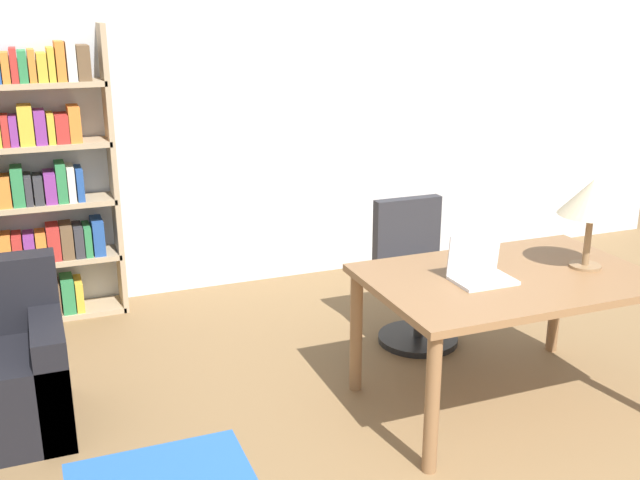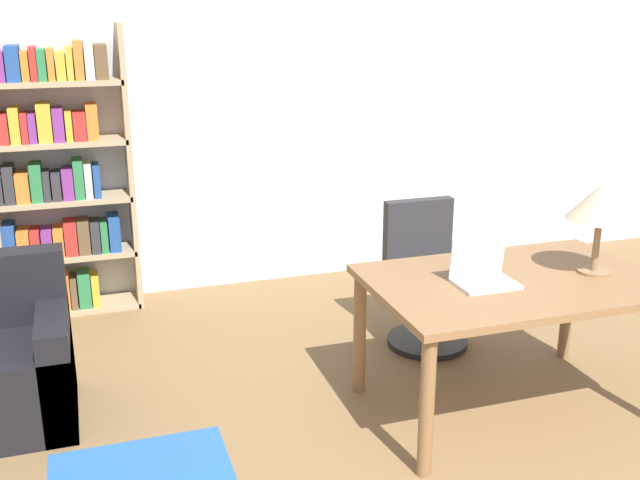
% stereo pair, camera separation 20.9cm
% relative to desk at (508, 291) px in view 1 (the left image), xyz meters
% --- Properties ---
extents(wall_back, '(8.00, 0.06, 2.70)m').
position_rel_desk_xyz_m(wall_back, '(-0.81, 2.35, 0.70)').
color(wall_back, silver).
rests_on(wall_back, ground_plane).
extents(desk, '(1.49, 0.97, 0.75)m').
position_rel_desk_xyz_m(desk, '(0.00, 0.00, 0.00)').
color(desk, olive).
rests_on(desk, ground_plane).
extents(laptop, '(0.31, 0.22, 0.24)m').
position_rel_desk_xyz_m(laptop, '(-0.18, -0.00, 0.14)').
color(laptop, silver).
rests_on(laptop, desk).
extents(table_lamp, '(0.35, 0.35, 0.49)m').
position_rel_desk_xyz_m(table_lamp, '(0.46, -0.04, 0.47)').
color(table_lamp, olive).
rests_on(table_lamp, desk).
extents(office_chair, '(0.52, 0.52, 0.92)m').
position_rel_desk_xyz_m(office_chair, '(-0.05, 0.91, -0.24)').
color(office_chair, black).
rests_on(office_chair, ground_plane).
extents(bookshelf, '(0.93, 0.28, 1.99)m').
position_rel_desk_xyz_m(bookshelf, '(-2.24, 2.16, 0.29)').
color(bookshelf, tan).
rests_on(bookshelf, ground_plane).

